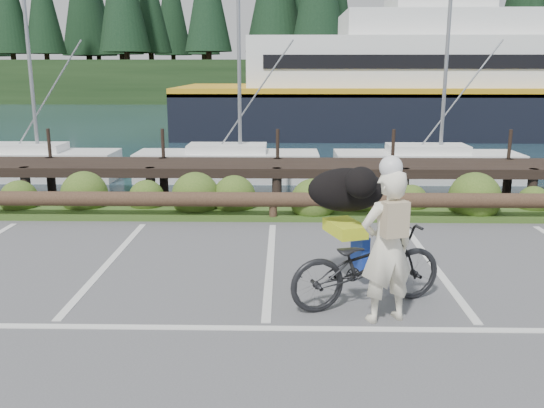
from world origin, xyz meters
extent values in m
plane|color=#505052|center=(0.00, 0.00, 0.00)|extent=(72.00, 72.00, 0.00)
plane|color=#182E39|center=(0.00, 48.00, -1.20)|extent=(160.00, 160.00, 0.00)
cube|color=#3D5B21|center=(0.00, 5.30, 0.05)|extent=(34.00, 1.60, 0.10)
imported|color=black|center=(1.30, 0.35, 0.56)|extent=(2.25, 1.41, 1.12)
imported|color=white|center=(1.47, -0.12, 0.95)|extent=(0.81, 0.66, 1.91)
ellipsoid|color=black|center=(1.07, 0.99, 1.42)|extent=(0.84, 1.16, 0.61)
camera|label=1|loc=(0.21, -6.79, 3.06)|focal=38.00mm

